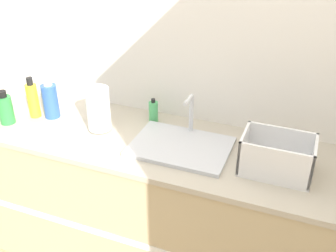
{
  "coord_description": "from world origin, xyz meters",
  "views": [
    {
      "loc": [
        0.67,
        -1.31,
        1.97
      ],
      "look_at": [
        0.04,
        0.27,
        1.01
      ],
      "focal_mm": 42.0,
      "sensor_mm": 36.0,
      "label": 1
    }
  ],
  "objects_px": {
    "sink": "(181,145)",
    "paper_towel_roll": "(98,109)",
    "soap_dispenser": "(153,111)",
    "dish_rack": "(276,158)",
    "bottle_yellow": "(33,100)",
    "bottle_blue": "(50,100)",
    "bottle_green": "(5,109)"
  },
  "relations": [
    {
      "from": "bottle_blue",
      "to": "soap_dispenser",
      "type": "distance_m",
      "value": 0.59
    },
    {
      "from": "dish_rack",
      "to": "bottle_yellow",
      "type": "relative_size",
      "value": 1.33
    },
    {
      "from": "bottle_green",
      "to": "soap_dispenser",
      "type": "height_order",
      "value": "bottle_green"
    },
    {
      "from": "dish_rack",
      "to": "bottle_yellow",
      "type": "xyz_separation_m",
      "value": [
        -1.38,
        0.04,
        0.03
      ]
    },
    {
      "from": "bottle_blue",
      "to": "bottle_yellow",
      "type": "bearing_deg",
      "value": -161.86
    },
    {
      "from": "sink",
      "to": "bottle_green",
      "type": "height_order",
      "value": "sink"
    },
    {
      "from": "paper_towel_roll",
      "to": "bottle_yellow",
      "type": "distance_m",
      "value": 0.43
    },
    {
      "from": "paper_towel_roll",
      "to": "soap_dispenser",
      "type": "xyz_separation_m",
      "value": [
        0.24,
        0.2,
        -0.06
      ]
    },
    {
      "from": "dish_rack",
      "to": "bottle_blue",
      "type": "distance_m",
      "value": 1.29
    },
    {
      "from": "bottle_blue",
      "to": "soap_dispenser",
      "type": "height_order",
      "value": "bottle_blue"
    },
    {
      "from": "sink",
      "to": "bottle_yellow",
      "type": "distance_m",
      "value": 0.91
    },
    {
      "from": "dish_rack",
      "to": "soap_dispenser",
      "type": "height_order",
      "value": "dish_rack"
    },
    {
      "from": "sink",
      "to": "bottle_yellow",
      "type": "xyz_separation_m",
      "value": [
        -0.91,
        0.01,
        0.09
      ]
    },
    {
      "from": "bottle_yellow",
      "to": "bottle_green",
      "type": "bearing_deg",
      "value": -128.34
    },
    {
      "from": "bottle_yellow",
      "to": "soap_dispenser",
      "type": "bearing_deg",
      "value": 16.51
    },
    {
      "from": "dish_rack",
      "to": "soap_dispenser",
      "type": "xyz_separation_m",
      "value": [
        -0.71,
        0.24,
        -0.01
      ]
    },
    {
      "from": "bottle_blue",
      "to": "bottle_yellow",
      "type": "distance_m",
      "value": 0.1
    },
    {
      "from": "dish_rack",
      "to": "bottle_green",
      "type": "relative_size",
      "value": 1.65
    },
    {
      "from": "dish_rack",
      "to": "bottle_green",
      "type": "distance_m",
      "value": 1.48
    },
    {
      "from": "dish_rack",
      "to": "bottle_blue",
      "type": "bearing_deg",
      "value": 176.74
    },
    {
      "from": "paper_towel_roll",
      "to": "bottle_blue",
      "type": "bearing_deg",
      "value": 174.74
    },
    {
      "from": "bottle_green",
      "to": "bottle_yellow",
      "type": "distance_m",
      "value": 0.16
    },
    {
      "from": "sink",
      "to": "paper_towel_roll",
      "type": "height_order",
      "value": "paper_towel_roll"
    },
    {
      "from": "sink",
      "to": "bottle_blue",
      "type": "bearing_deg",
      "value": 177.1
    },
    {
      "from": "bottle_yellow",
      "to": "soap_dispenser",
      "type": "xyz_separation_m",
      "value": [
        0.67,
        0.2,
        -0.04
      ]
    },
    {
      "from": "sink",
      "to": "paper_towel_roll",
      "type": "distance_m",
      "value": 0.49
    },
    {
      "from": "bottle_blue",
      "to": "bottle_green",
      "type": "distance_m",
      "value": 0.25
    },
    {
      "from": "sink",
      "to": "dish_rack",
      "type": "relative_size",
      "value": 1.54
    },
    {
      "from": "soap_dispenser",
      "to": "bottle_green",
      "type": "bearing_deg",
      "value": -157.29
    },
    {
      "from": "paper_towel_roll",
      "to": "bottle_green",
      "type": "relative_size",
      "value": 1.26
    },
    {
      "from": "paper_towel_roll",
      "to": "bottle_yellow",
      "type": "bearing_deg",
      "value": -179.91
    },
    {
      "from": "soap_dispenser",
      "to": "sink",
      "type": "bearing_deg",
      "value": -40.54
    }
  ]
}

